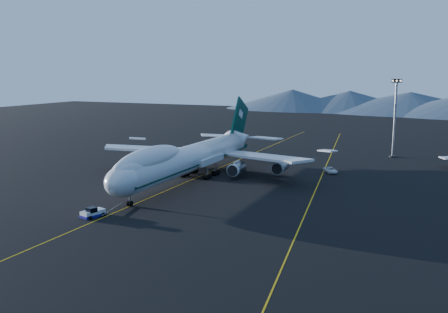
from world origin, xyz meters
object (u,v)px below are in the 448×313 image
at_px(boeing_747, 191,157).
at_px(floodlight_mast, 395,118).
at_px(service_van, 330,170).
at_px(pushback_tug, 93,214).

bearing_deg(boeing_747, floodlight_mast, 52.66).
height_order(service_van, floodlight_mast, floodlight_mast).
xyz_separation_m(pushback_tug, floodlight_mast, (44.87, 91.70, 11.80)).
relative_size(boeing_747, pushback_tug, 14.57).
xyz_separation_m(pushback_tug, service_van, (32.05, 58.96, 0.11)).
distance_m(boeing_747, service_van, 38.38).
relative_size(boeing_747, service_van, 13.75).
distance_m(pushback_tug, floodlight_mast, 102.77).
height_order(boeing_747, floodlight_mast, floodlight_mast).
xyz_separation_m(boeing_747, floodlight_mast, (42.82, 56.13, 6.61)).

